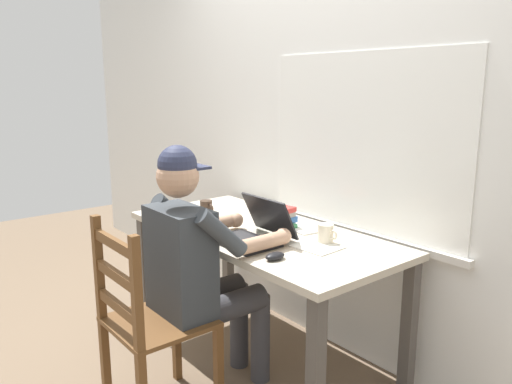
% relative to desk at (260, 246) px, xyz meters
% --- Properties ---
extents(ground_plane, '(8.00, 8.00, 0.00)m').
position_rel_desk_xyz_m(ground_plane, '(0.00, 0.00, -0.65)').
color(ground_plane, brown).
extents(back_wall, '(6.00, 0.08, 2.60)m').
position_rel_desk_xyz_m(back_wall, '(0.01, 0.45, 0.65)').
color(back_wall, silver).
rests_on(back_wall, ground).
extents(desk, '(1.58, 0.74, 0.74)m').
position_rel_desk_xyz_m(desk, '(0.00, 0.00, 0.00)').
color(desk, '#BCB29E').
rests_on(desk, ground).
extents(seated_person, '(0.50, 0.60, 1.25)m').
position_rel_desk_xyz_m(seated_person, '(0.10, -0.44, 0.04)').
color(seated_person, '#33383D').
rests_on(seated_person, ground).
extents(wooden_chair, '(0.42, 0.42, 0.95)m').
position_rel_desk_xyz_m(wooden_chair, '(0.10, -0.73, -0.18)').
color(wooden_chair, brown).
rests_on(wooden_chair, ground).
extents(laptop, '(0.33, 0.33, 0.22)m').
position_rel_desk_xyz_m(laptop, '(0.13, -0.15, 0.14)').
color(laptop, black).
rests_on(laptop, desk).
extents(computer_mouse, '(0.06, 0.10, 0.03)m').
position_rel_desk_xyz_m(computer_mouse, '(0.40, -0.25, 0.11)').
color(computer_mouse, black).
rests_on(computer_mouse, desk).
extents(coffee_mug_white, '(0.12, 0.08, 0.10)m').
position_rel_desk_xyz_m(coffee_mug_white, '(0.38, 0.11, 0.14)').
color(coffee_mug_white, beige).
rests_on(coffee_mug_white, desk).
extents(coffee_mug_dark, '(0.11, 0.07, 0.09)m').
position_rel_desk_xyz_m(coffee_mug_dark, '(-0.44, -0.05, 0.14)').
color(coffee_mug_dark, '#38281E').
rests_on(coffee_mug_dark, desk).
extents(book_stack_main, '(0.20, 0.16, 0.12)m').
position_rel_desk_xyz_m(book_stack_main, '(0.02, 0.11, 0.15)').
color(book_stack_main, '#38844C').
rests_on(book_stack_main, desk).
extents(paper_pile_near_laptop, '(0.26, 0.19, 0.01)m').
position_rel_desk_xyz_m(paper_pile_near_laptop, '(0.12, 0.20, 0.10)').
color(paper_pile_near_laptop, white).
rests_on(paper_pile_near_laptop, desk).
extents(paper_pile_back_corner, '(0.22, 0.20, 0.01)m').
position_rel_desk_xyz_m(paper_pile_back_corner, '(0.40, 0.03, 0.09)').
color(paper_pile_back_corner, silver).
rests_on(paper_pile_back_corner, desk).
extents(landscape_photo_print, '(0.15, 0.13, 0.00)m').
position_rel_desk_xyz_m(landscape_photo_print, '(-0.62, -0.06, 0.09)').
color(landscape_photo_print, '#C63D33').
rests_on(landscape_photo_print, desk).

